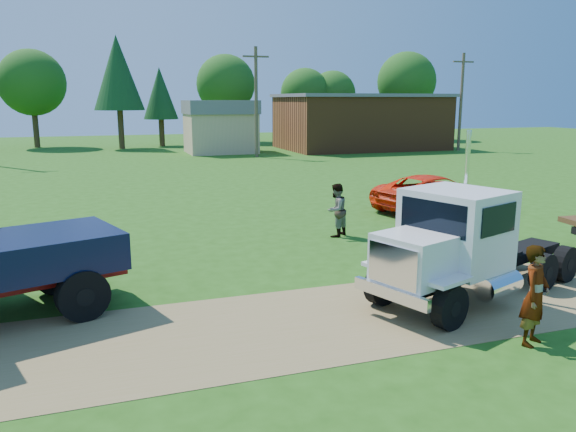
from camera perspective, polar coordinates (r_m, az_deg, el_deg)
name	(u,v)px	position (r m, az deg, el deg)	size (l,w,h in m)	color
ground	(417,308)	(13.52, 12.98, -9.10)	(140.00, 140.00, 0.00)	#214D11
dirt_track	(417,308)	(13.52, 12.98, -9.07)	(120.00, 4.20, 0.01)	olive
white_semi_tractor	(458,246)	(13.78, 16.86, -2.92)	(6.75, 4.16, 4.02)	black
orange_pickup	(433,193)	(25.19, 14.55, 2.30)	(2.58, 5.60, 1.56)	red
spectator_a	(535,296)	(12.03, 23.82, -7.40)	(0.73, 0.48, 2.01)	#999999
spectator_b	(336,210)	(19.73, 4.91, 0.59)	(0.92, 0.71, 1.88)	#999999
brick_building	(360,121)	(56.46, 7.33, 9.52)	(15.40, 10.40, 5.30)	brown
tan_shed	(220,126)	(51.87, -6.89, 9.08)	(6.20, 5.40, 4.70)	tan
utility_poles	(256,100)	(47.44, -3.25, 11.67)	(42.20, 0.28, 9.00)	brown
tree_row	(165,83)	(61.24, -12.42, 13.01)	(58.41, 11.41, 10.83)	#342215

